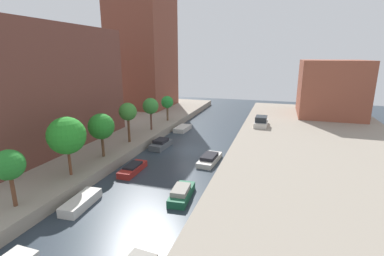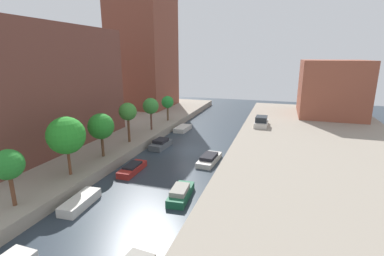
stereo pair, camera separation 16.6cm
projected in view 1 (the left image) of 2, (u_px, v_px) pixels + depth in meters
The scene contains 19 objects.
ground_plane at pixel (188, 151), 33.14m from camera, with size 84.00×84.00×0.00m, color #28333D.
quay_left at pixel (81, 136), 37.38m from camera, with size 20.00×64.00×1.00m, color gray.
quay_right at pixel (327, 161), 28.64m from camera, with size 20.00×64.00×1.00m, color gray.
apartment_block_near at pixel (21, 88), 30.40m from camera, with size 12.00×21.48×13.15m, color brown.
apartment_tower_far at pixel (143, 42), 53.74m from camera, with size 10.00×11.63×24.87m, color brown.
low_block_right at pixel (331, 88), 47.24m from camera, with size 10.00×11.52×9.23m, color brown.
street_tree_0 at pixel (9, 165), 18.39m from camera, with size 2.04×2.04×4.01m.
street_tree_1 at pixel (67, 136), 23.25m from camera, with size 3.15×3.15×5.08m.
street_tree_2 at pixel (101, 127), 27.73m from camera, with size 2.58×2.58×4.43m.
street_tree_3 at pixel (128, 112), 32.40m from camera, with size 2.07×2.07×4.69m.
street_tree_4 at pixel (151, 106), 38.02m from camera, with size 2.17×2.17×4.38m.
street_tree_5 at pixel (167, 102), 43.57m from camera, with size 1.90×1.90×3.88m.
parked_car at pixel (261, 122), 40.70m from camera, with size 1.84×4.16×1.47m.
moored_boat_left_1 at pixel (81, 202), 20.86m from camera, with size 1.56×3.69×0.69m.
moored_boat_left_2 at pixel (133, 169), 27.02m from camera, with size 1.35×3.77×0.80m.
moored_boat_left_3 at pixel (161, 144), 34.16m from camera, with size 1.79×3.49×1.07m.
moored_boat_left_4 at pixel (183, 129), 41.97m from camera, with size 1.80×3.54×0.65m.
moored_boat_right_1 at pixel (182, 193), 22.08m from camera, with size 1.65×3.79×0.99m.
moored_boat_right_2 at pixel (210, 159), 29.56m from camera, with size 1.85×4.39×0.87m.
Camera 1 is at (9.92, -29.79, 10.95)m, focal length 26.20 mm.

